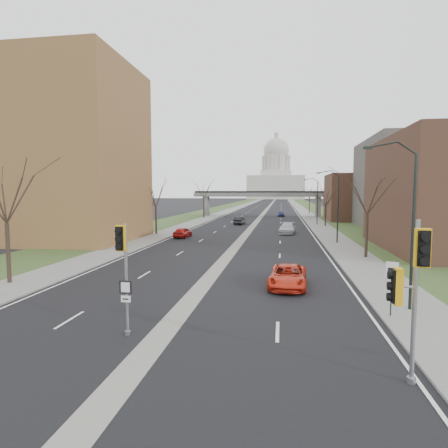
% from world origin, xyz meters
% --- Properties ---
extents(ground, '(700.00, 700.00, 0.00)m').
position_xyz_m(ground, '(0.00, 0.00, 0.00)').
color(ground, black).
rests_on(ground, ground).
extents(road_surface, '(20.00, 600.00, 0.01)m').
position_xyz_m(road_surface, '(0.00, 150.00, 0.01)').
color(road_surface, black).
rests_on(road_surface, ground).
extents(median_strip, '(1.20, 600.00, 0.02)m').
position_xyz_m(median_strip, '(0.00, 150.00, 0.00)').
color(median_strip, gray).
rests_on(median_strip, ground).
extents(sidewalk_right, '(4.00, 600.00, 0.12)m').
position_xyz_m(sidewalk_right, '(12.00, 150.00, 0.06)').
color(sidewalk_right, gray).
rests_on(sidewalk_right, ground).
extents(sidewalk_left, '(4.00, 600.00, 0.12)m').
position_xyz_m(sidewalk_left, '(-12.00, 150.00, 0.06)').
color(sidewalk_left, gray).
rests_on(sidewalk_left, ground).
extents(grass_verge_right, '(8.00, 600.00, 0.10)m').
position_xyz_m(grass_verge_right, '(18.00, 150.00, 0.05)').
color(grass_verge_right, '#314922').
rests_on(grass_verge_right, ground).
extents(grass_verge_left, '(8.00, 600.00, 0.10)m').
position_xyz_m(grass_verge_left, '(-18.00, 150.00, 0.05)').
color(grass_verge_left, '#314922').
rests_on(grass_verge_left, ground).
extents(apartment_building, '(25.00, 16.00, 22.00)m').
position_xyz_m(apartment_building, '(-26.00, 30.00, 11.00)').
color(apartment_building, brown).
rests_on(apartment_building, ground).
extents(commercial_block_mid, '(18.00, 22.00, 15.00)m').
position_xyz_m(commercial_block_mid, '(28.00, 52.00, 7.50)').
color(commercial_block_mid, '#575550').
rests_on(commercial_block_mid, ground).
extents(commercial_block_far, '(14.00, 14.00, 10.00)m').
position_xyz_m(commercial_block_far, '(22.00, 70.00, 5.00)').
color(commercial_block_far, '#4A2D22').
rests_on(commercial_block_far, ground).
extents(pedestrian_bridge, '(34.00, 3.00, 6.45)m').
position_xyz_m(pedestrian_bridge, '(0.00, 80.00, 4.84)').
color(pedestrian_bridge, slate).
rests_on(pedestrian_bridge, ground).
extents(capitol, '(48.00, 42.00, 55.75)m').
position_xyz_m(capitol, '(0.00, 320.00, 18.60)').
color(capitol, '#BBB6AB').
rests_on(capitol, ground).
extents(streetlight_near, '(2.61, 0.20, 8.70)m').
position_xyz_m(streetlight_near, '(10.99, 6.00, 6.95)').
color(streetlight_near, black).
rests_on(streetlight_near, sidewalk_right).
extents(streetlight_mid, '(2.61, 0.20, 8.70)m').
position_xyz_m(streetlight_mid, '(10.99, 32.00, 6.95)').
color(streetlight_mid, black).
rests_on(streetlight_mid, sidewalk_right).
extents(streetlight_far, '(2.61, 0.20, 8.70)m').
position_xyz_m(streetlight_far, '(10.99, 58.00, 6.95)').
color(streetlight_far, black).
rests_on(streetlight_far, sidewalk_right).
extents(tree_left_a, '(7.20, 7.20, 9.40)m').
position_xyz_m(tree_left_a, '(-13.00, 8.00, 6.64)').
color(tree_left_a, '#382B21').
rests_on(tree_left_a, sidewalk_left).
extents(tree_left_b, '(6.75, 6.75, 8.81)m').
position_xyz_m(tree_left_b, '(-13.00, 38.00, 6.23)').
color(tree_left_b, '#382B21').
rests_on(tree_left_b, sidewalk_left).
extents(tree_left_c, '(7.65, 7.65, 9.99)m').
position_xyz_m(tree_left_c, '(-13.00, 72.00, 7.04)').
color(tree_left_c, '#382B21').
rests_on(tree_left_c, sidewalk_left).
extents(tree_right_a, '(7.20, 7.20, 9.40)m').
position_xyz_m(tree_right_a, '(13.00, 22.00, 6.64)').
color(tree_right_a, '#382B21').
rests_on(tree_right_a, sidewalk_right).
extents(tree_right_b, '(6.30, 6.30, 8.22)m').
position_xyz_m(tree_right_b, '(13.00, 55.00, 5.82)').
color(tree_right_b, '#382B21').
rests_on(tree_right_b, sidewalk_right).
extents(tree_right_c, '(7.65, 7.65, 9.99)m').
position_xyz_m(tree_right_c, '(13.00, 95.00, 7.04)').
color(tree_right_c, '#382B21').
rests_on(tree_right_c, sidewalk_right).
extents(signal_pole_median, '(0.56, 0.79, 4.88)m').
position_xyz_m(signal_pole_median, '(-1.46, 0.38, 3.40)').
color(signal_pole_median, gray).
rests_on(signal_pole_median, ground).
extents(signal_pole_right, '(0.93, 0.98, 5.36)m').
position_xyz_m(signal_pole_right, '(9.15, -2.04, 3.51)').
color(signal_pole_right, gray).
rests_on(signal_pole_right, ground).
extents(speed_limit_sign, '(0.55, 0.23, 2.69)m').
position_xyz_m(speed_limit_sign, '(10.51, 4.74, 1.97)').
color(speed_limit_sign, black).
rests_on(speed_limit_sign, sidewalk_right).
extents(car_left_near, '(1.96, 4.25, 1.41)m').
position_xyz_m(car_left_near, '(-8.22, 35.09, 0.71)').
color(car_left_near, '#B61814').
rests_on(car_left_near, ground).
extents(car_left_far, '(1.91, 4.58, 1.47)m').
position_xyz_m(car_left_far, '(-2.78, 56.71, 0.74)').
color(car_left_far, black).
rests_on(car_left_far, ground).
extents(car_right_near, '(2.68, 5.26, 1.42)m').
position_xyz_m(car_right_near, '(5.58, 10.14, 0.71)').
color(car_right_near, red).
rests_on(car_right_near, ground).
extents(car_right_mid, '(2.66, 5.59, 1.57)m').
position_xyz_m(car_right_mid, '(6.01, 42.06, 0.79)').
color(car_right_mid, '#B5B7BE').
rests_on(car_right_mid, ground).
extents(car_right_far, '(1.81, 4.03, 1.34)m').
position_xyz_m(car_right_far, '(5.02, 81.36, 0.67)').
color(car_right_far, navy).
rests_on(car_right_far, ground).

